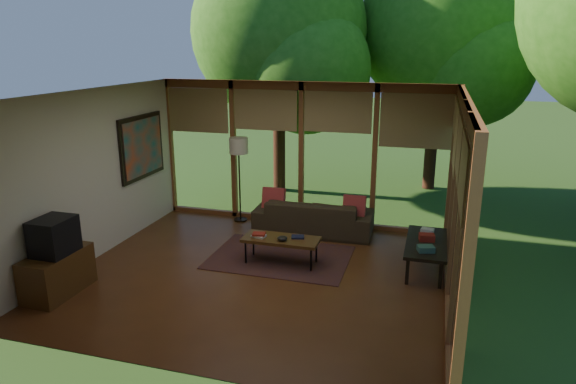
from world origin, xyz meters
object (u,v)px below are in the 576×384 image
(media_cabinet, at_px, (58,273))
(television, at_px, (54,236))
(side_console, at_px, (426,244))
(sofa, at_px, (314,216))
(floor_lamp, at_px, (239,150))
(coffee_table, at_px, (281,240))

(media_cabinet, bearing_deg, television, 0.00)
(media_cabinet, height_order, side_console, media_cabinet)
(sofa, distance_m, floor_lamp, 1.90)
(coffee_table, height_order, side_console, side_console)
(floor_lamp, bearing_deg, television, -109.71)
(floor_lamp, height_order, coffee_table, floor_lamp)
(media_cabinet, height_order, television, television)
(television, xyz_separation_m, coffee_table, (2.65, 1.84, -0.46))
(floor_lamp, bearing_deg, media_cabinet, -109.99)
(sofa, height_order, television, television)
(media_cabinet, xyz_separation_m, floor_lamp, (1.30, 3.58, 1.11))
(media_cabinet, bearing_deg, floor_lamp, 70.01)
(sofa, distance_m, side_console, 2.31)
(sofa, bearing_deg, media_cabinet, 47.72)
(television, relative_size, side_console, 0.39)
(media_cabinet, relative_size, coffee_table, 0.83)
(sofa, bearing_deg, floor_lamp, -11.01)
(sofa, xyz_separation_m, coffee_table, (-0.17, -1.49, 0.08))
(sofa, height_order, floor_lamp, floor_lamp)
(side_console, bearing_deg, television, -155.24)
(media_cabinet, xyz_separation_m, coffee_table, (2.67, 1.84, 0.09))
(sofa, xyz_separation_m, media_cabinet, (-2.84, -3.33, -0.01))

